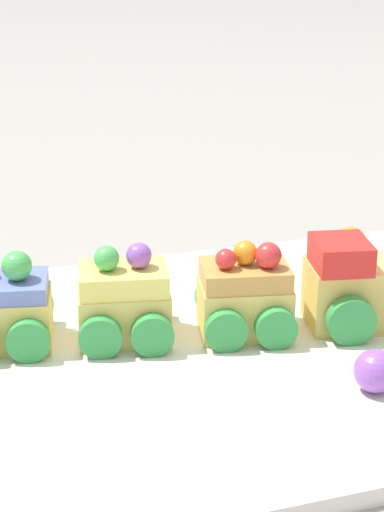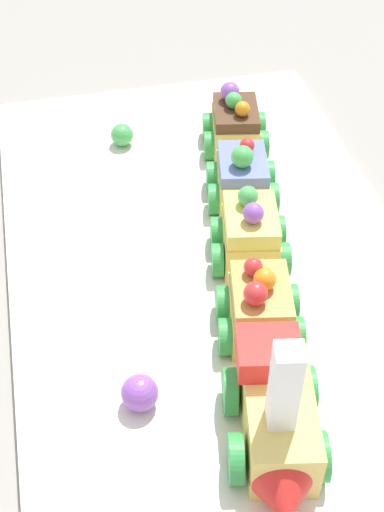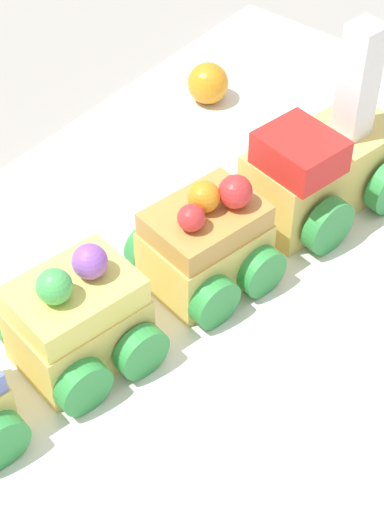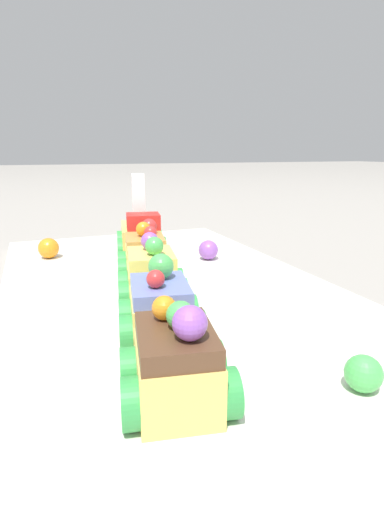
{
  "view_description": "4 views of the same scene",
  "coord_description": "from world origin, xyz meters",
  "px_view_note": "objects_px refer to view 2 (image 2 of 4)",
  "views": [
    {
      "loc": [
        -0.14,
        -0.5,
        0.29
      ],
      "look_at": [
        0.01,
        -0.02,
        0.09
      ],
      "focal_mm": 60.0,
      "sensor_mm": 36.0,
      "label": 1
    },
    {
      "loc": [
        0.41,
        -0.12,
        0.46
      ],
      "look_at": [
        0.04,
        -0.03,
        0.09
      ],
      "focal_mm": 50.0,
      "sensor_mm": 36.0,
      "label": 2
    },
    {
      "loc": [
        -0.21,
        -0.19,
        0.37
      ],
      "look_at": [
        0.04,
        0.01,
        0.05
      ],
      "focal_mm": 60.0,
      "sensor_mm": 36.0,
      "label": 3
    },
    {
      "loc": [
        -0.39,
        0.13,
        0.16
      ],
      "look_at": [
        0.05,
        -0.04,
        0.04
      ],
      "focal_mm": 28.0,
      "sensor_mm": 36.0,
      "label": 4
    }
  ],
  "objects_px": {
    "cake_car_lemon": "(250,236)",
    "cake_car_blueberry": "(242,179)",
    "cake_train_locomotive": "(275,421)",
    "cake_car_chocolate": "(235,127)",
    "gumball_green": "(122,135)",
    "gumball_purple": "(140,393)",
    "cake_car_caramel": "(259,310)"
  },
  "relations": [
    {
      "from": "cake_car_lemon",
      "to": "cake_car_blueberry",
      "type": "relative_size",
      "value": 1.0
    },
    {
      "from": "cake_car_lemon",
      "to": "cake_train_locomotive",
      "type": "bearing_deg",
      "value": 0.02
    },
    {
      "from": "cake_car_chocolate",
      "to": "gumball_green",
      "type": "height_order",
      "value": "cake_car_chocolate"
    },
    {
      "from": "cake_train_locomotive",
      "to": "gumball_purple",
      "type": "bearing_deg",
      "value": -111.37
    },
    {
      "from": "cake_car_lemon",
      "to": "gumball_green",
      "type": "bearing_deg",
      "value": -146.33
    },
    {
      "from": "cake_train_locomotive",
      "to": "cake_car_caramel",
      "type": "bearing_deg",
      "value": -179.85
    },
    {
      "from": "cake_train_locomotive",
      "to": "cake_car_blueberry",
      "type": "height_order",
      "value": "cake_train_locomotive"
    },
    {
      "from": "cake_car_blueberry",
      "to": "cake_car_lemon",
      "type": "bearing_deg",
      "value": -0.02
    },
    {
      "from": "cake_car_caramel",
      "to": "cake_car_chocolate",
      "type": "height_order",
      "value": "cake_car_caramel"
    },
    {
      "from": "gumball_green",
      "to": "gumball_purple",
      "type": "distance_m",
      "value": 0.33
    },
    {
      "from": "cake_car_caramel",
      "to": "cake_car_blueberry",
      "type": "distance_m",
      "value": 0.17
    },
    {
      "from": "cake_car_chocolate",
      "to": "gumball_purple",
      "type": "distance_m",
      "value": 0.34
    },
    {
      "from": "cake_car_blueberry",
      "to": "cake_car_chocolate",
      "type": "bearing_deg",
      "value": -179.89
    },
    {
      "from": "cake_car_lemon",
      "to": "cake_car_chocolate",
      "type": "bearing_deg",
      "value": -179.95
    },
    {
      "from": "cake_train_locomotive",
      "to": "gumball_purple",
      "type": "height_order",
      "value": "cake_train_locomotive"
    },
    {
      "from": "cake_car_caramel",
      "to": "gumball_purple",
      "type": "height_order",
      "value": "cake_car_caramel"
    },
    {
      "from": "cake_car_blueberry",
      "to": "cake_car_caramel",
      "type": "bearing_deg",
      "value": -0.07
    },
    {
      "from": "cake_car_caramel",
      "to": "cake_car_blueberry",
      "type": "relative_size",
      "value": 1.0
    },
    {
      "from": "cake_car_caramel",
      "to": "cake_car_blueberry",
      "type": "xyz_separation_m",
      "value": [
        -0.17,
        0.03,
        -0.0
      ]
    },
    {
      "from": "cake_car_caramel",
      "to": "gumball_green",
      "type": "xyz_separation_m",
      "value": [
        -0.28,
        -0.07,
        -0.01
      ]
    },
    {
      "from": "cake_train_locomotive",
      "to": "cake_car_blueberry",
      "type": "bearing_deg",
      "value": -179.99
    },
    {
      "from": "cake_car_blueberry",
      "to": "gumball_purple",
      "type": "xyz_separation_m",
      "value": [
        0.21,
        -0.14,
        -0.01
      ]
    },
    {
      "from": "cake_car_blueberry",
      "to": "gumball_purple",
      "type": "relative_size",
      "value": 2.77
    },
    {
      "from": "cake_car_blueberry",
      "to": "cake_car_chocolate",
      "type": "xyz_separation_m",
      "value": [
        -0.09,
        0.02,
        0.0
      ]
    },
    {
      "from": "gumball_green",
      "to": "gumball_purple",
      "type": "height_order",
      "value": "gumball_purple"
    },
    {
      "from": "cake_car_chocolate",
      "to": "cake_car_blueberry",
      "type": "bearing_deg",
      "value": 0.11
    },
    {
      "from": "cake_train_locomotive",
      "to": "cake_car_caramel",
      "type": "relative_size",
      "value": 1.69
    },
    {
      "from": "cake_car_chocolate",
      "to": "cake_car_caramel",
      "type": "bearing_deg",
      "value": -0.01
    },
    {
      "from": "gumball_purple",
      "to": "cake_car_caramel",
      "type": "bearing_deg",
      "value": 114.72
    },
    {
      "from": "cake_train_locomotive",
      "to": "cake_car_chocolate",
      "type": "relative_size",
      "value": 1.69
    },
    {
      "from": "cake_train_locomotive",
      "to": "cake_car_caramel",
      "type": "distance_m",
      "value": 0.1
    },
    {
      "from": "cake_car_caramel",
      "to": "cake_car_lemon",
      "type": "height_order",
      "value": "cake_car_lemon"
    }
  ]
}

